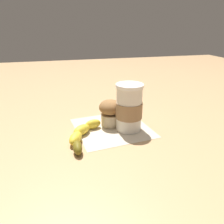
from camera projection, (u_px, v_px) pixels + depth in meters
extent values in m
plane|color=tan|center=(112.00, 128.00, 0.73)|extent=(3.00, 3.00, 0.00)
cube|color=beige|center=(112.00, 128.00, 0.73)|extent=(0.26, 0.26, 0.00)
cylinder|color=silver|center=(129.00, 109.00, 0.70)|extent=(0.08, 0.08, 0.14)
cylinder|color=white|center=(130.00, 86.00, 0.67)|extent=(0.09, 0.09, 0.01)
cylinder|color=#997551|center=(129.00, 110.00, 0.70)|extent=(0.09, 0.09, 0.05)
cylinder|color=beige|center=(109.00, 120.00, 0.75)|extent=(0.06, 0.06, 0.04)
ellipsoid|color=olive|center=(109.00, 107.00, 0.73)|extent=(0.08, 0.08, 0.05)
ellipsoid|color=yellow|center=(93.00, 124.00, 0.72)|extent=(0.06, 0.04, 0.03)
ellipsoid|color=yellow|center=(82.00, 130.00, 0.68)|extent=(0.07, 0.06, 0.03)
ellipsoid|color=yellow|center=(76.00, 138.00, 0.63)|extent=(0.06, 0.07, 0.03)
ellipsoid|color=brown|center=(77.00, 148.00, 0.59)|extent=(0.03, 0.05, 0.03)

